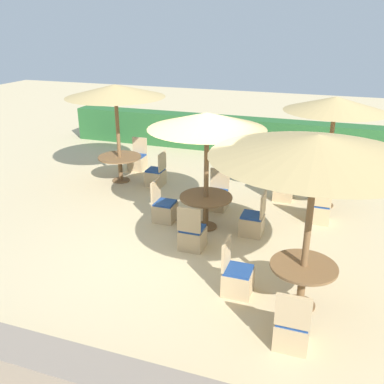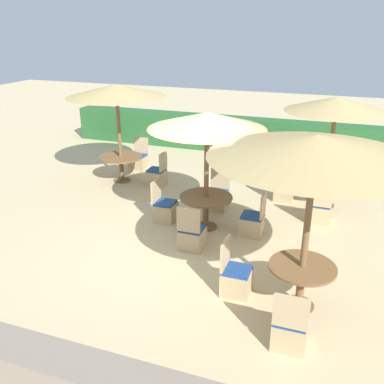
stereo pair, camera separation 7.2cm
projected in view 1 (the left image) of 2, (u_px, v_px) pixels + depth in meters
ground_plane at (182, 245)px, 8.50m from camera, size 40.00×40.00×0.00m
hedge_row at (253, 136)px, 14.21m from camera, size 13.00×0.70×1.15m
stone_border at (73, 373)px, 5.13m from camera, size 10.00×0.56×0.40m
parasol_back_left at (115, 91)px, 10.97m from camera, size 2.59×2.59×2.63m
round_table_back_left at (120, 161)px, 11.67m from camera, size 1.17×1.17×0.71m
patio_chair_back_left_east at (156, 176)px, 11.48m from camera, size 0.46×0.46×0.93m
patio_chair_back_left_north at (138, 161)px, 12.71m from camera, size 0.46×0.46×0.93m
parasol_back_right at (335, 105)px, 9.40m from camera, size 2.27×2.27×2.60m
round_table_back_right at (325, 185)px, 10.11m from camera, size 0.93×0.93×0.70m
patio_chair_back_right_south at (319, 211)px, 9.38m from camera, size 0.46×0.46×0.93m
patio_chair_back_right_west at (283, 189)px, 10.56m from camera, size 0.46×0.46×0.93m
parasol_front_right at (317, 147)px, 5.73m from camera, size 2.96×2.96×2.74m
round_table_front_right at (303, 275)px, 6.48m from camera, size 1.02×1.02×0.72m
patio_chair_front_right_south at (292, 329)px, 5.77m from camera, size 0.46×0.46×0.93m
patio_chair_front_right_west at (237, 279)px, 6.91m from camera, size 0.46×0.46×0.93m
parasol_center at (207, 121)px, 8.36m from camera, size 2.37×2.37×2.48m
round_table_center at (206, 203)px, 9.01m from camera, size 1.11×1.11×0.72m
patio_chair_center_west at (164, 210)px, 9.43m from camera, size 0.46×0.46×0.93m
patio_chair_center_south at (192, 236)px, 8.27m from camera, size 0.46×0.46×0.93m
patio_chair_center_east at (253, 223)px, 8.82m from camera, size 0.46×0.46×0.93m
patio_chair_center_north at (217, 198)px, 10.04m from camera, size 0.46×0.46×0.93m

